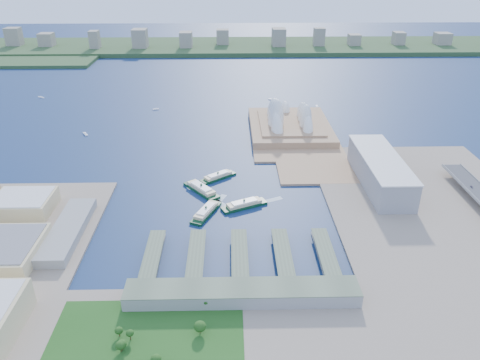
{
  "coord_description": "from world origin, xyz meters",
  "views": [
    {
      "loc": [
        5.99,
        -448.17,
        274.39
      ],
      "look_at": [
        17.6,
        63.43,
        18.0
      ],
      "focal_mm": 35.0,
      "sensor_mm": 36.0,
      "label": 1
    }
  ],
  "objects_px": {
    "toaster_building": "(380,171)",
    "car_c": "(472,187)",
    "ferry_a": "(201,188)",
    "ferry_b": "(218,175)",
    "ferry_d": "(244,203)",
    "opera_house": "(291,112)",
    "ferry_c": "(206,210)"
  },
  "relations": [
    {
      "from": "ferry_a",
      "to": "ferry_b",
      "type": "bearing_deg",
      "value": 23.39
    },
    {
      "from": "toaster_building",
      "to": "ferry_b",
      "type": "distance_m",
      "value": 207.49
    },
    {
      "from": "ferry_b",
      "to": "ferry_d",
      "type": "distance_m",
      "value": 82.49
    },
    {
      "from": "ferry_b",
      "to": "ferry_c",
      "type": "relative_size",
      "value": 0.94
    },
    {
      "from": "ferry_a",
      "to": "car_c",
      "type": "height_order",
      "value": "car_c"
    },
    {
      "from": "opera_house",
      "to": "ferry_d",
      "type": "relative_size",
      "value": 3.26
    },
    {
      "from": "opera_house",
      "to": "ferry_d",
      "type": "xyz_separation_m",
      "value": [
        -83.28,
        -251.47,
        -26.78
      ]
    },
    {
      "from": "ferry_b",
      "to": "car_c",
      "type": "distance_m",
      "value": 312.64
    },
    {
      "from": "ferry_b",
      "to": "car_c",
      "type": "xyz_separation_m",
      "value": [
        306.45,
        -60.99,
        10.71
      ]
    },
    {
      "from": "ferry_b",
      "to": "ferry_d",
      "type": "relative_size",
      "value": 0.93
    },
    {
      "from": "ferry_a",
      "to": "ferry_b",
      "type": "xyz_separation_m",
      "value": [
        20.02,
        36.68,
        -0.75
      ]
    },
    {
      "from": "ferry_a",
      "to": "car_c",
      "type": "distance_m",
      "value": 327.52
    },
    {
      "from": "ferry_c",
      "to": "opera_house",
      "type": "bearing_deg",
      "value": -91.35
    },
    {
      "from": "ferry_d",
      "to": "ferry_a",
      "type": "bearing_deg",
      "value": 27.84
    },
    {
      "from": "car_c",
      "to": "ferry_a",
      "type": "bearing_deg",
      "value": 175.74
    },
    {
      "from": "ferry_a",
      "to": "ferry_d",
      "type": "relative_size",
      "value": 1.07
    },
    {
      "from": "ferry_d",
      "to": "car_c",
      "type": "xyz_separation_m",
      "value": [
        274.28,
        14.97,
        10.33
      ]
    },
    {
      "from": "ferry_c",
      "to": "ferry_d",
      "type": "height_order",
      "value": "ferry_d"
    },
    {
      "from": "ferry_a",
      "to": "ferry_d",
      "type": "xyz_separation_m",
      "value": [
        52.18,
        -39.28,
        -0.37
      ]
    },
    {
      "from": "toaster_building",
      "to": "ferry_b",
      "type": "relative_size",
      "value": 3.02
    },
    {
      "from": "ferry_c",
      "to": "ferry_d",
      "type": "distance_m",
      "value": 46.59
    },
    {
      "from": "ferry_c",
      "to": "ferry_d",
      "type": "xyz_separation_m",
      "value": [
        44.02,
        15.26,
        0.07
      ]
    },
    {
      "from": "toaster_building",
      "to": "ferry_d",
      "type": "height_order",
      "value": "toaster_building"
    },
    {
      "from": "ferry_c",
      "to": "car_c",
      "type": "xyz_separation_m",
      "value": [
        318.3,
        30.23,
        10.4
      ]
    },
    {
      "from": "toaster_building",
      "to": "car_c",
      "type": "distance_m",
      "value": 107.51
    },
    {
      "from": "opera_house",
      "to": "ferry_b",
      "type": "distance_m",
      "value": 211.82
    },
    {
      "from": "ferry_a",
      "to": "ferry_b",
      "type": "distance_m",
      "value": 41.79
    },
    {
      "from": "ferry_b",
      "to": "ferry_c",
      "type": "height_order",
      "value": "ferry_c"
    },
    {
      "from": "ferry_a",
      "to": "car_c",
      "type": "bearing_deg",
      "value": -42.25
    },
    {
      "from": "ferry_b",
      "to": "opera_house",
      "type": "bearing_deg",
      "value": 109.06
    },
    {
      "from": "ferry_a",
      "to": "ferry_b",
      "type": "height_order",
      "value": "ferry_a"
    },
    {
      "from": "ferry_b",
      "to": "ferry_c",
      "type": "distance_m",
      "value": 91.99
    }
  ]
}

